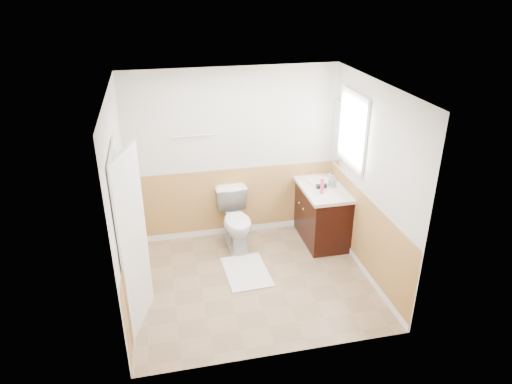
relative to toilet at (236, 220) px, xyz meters
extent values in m
plane|color=#8C7051|center=(0.04, -0.92, -0.41)|extent=(3.00, 3.00, 0.00)
plane|color=white|center=(0.04, -0.92, 2.09)|extent=(3.00, 3.00, 0.00)
plane|color=silver|center=(0.04, 0.38, 0.84)|extent=(3.00, 0.00, 3.00)
plane|color=silver|center=(0.04, -2.22, 0.84)|extent=(3.00, 0.00, 3.00)
plane|color=silver|center=(-1.46, -0.92, 0.84)|extent=(0.00, 3.00, 3.00)
plane|color=silver|center=(1.54, -0.92, 0.84)|extent=(0.00, 3.00, 3.00)
plane|color=tan|center=(0.04, 0.37, 0.09)|extent=(3.00, 0.00, 3.00)
plane|color=tan|center=(0.04, -2.21, 0.09)|extent=(3.00, 0.00, 3.00)
plane|color=tan|center=(-1.45, -0.92, 0.09)|extent=(0.00, 2.60, 2.60)
plane|color=tan|center=(1.53, -0.92, 0.09)|extent=(0.00, 2.60, 2.60)
imported|color=white|center=(0.00, 0.00, 0.00)|extent=(0.50, 0.82, 0.82)
cube|color=white|center=(0.00, -0.71, -0.40)|extent=(0.59, 0.83, 0.02)
cube|color=black|center=(1.25, -0.04, -0.01)|extent=(0.55, 1.10, 0.80)
sphere|color=silver|center=(0.95, -0.14, 0.14)|extent=(0.03, 0.03, 0.03)
sphere|color=silver|center=(0.95, 0.06, 0.14)|extent=(0.03, 0.03, 0.03)
cube|color=silver|center=(1.24, -0.04, 0.42)|extent=(0.60, 1.15, 0.05)
cylinder|color=white|center=(1.25, 0.11, 0.45)|extent=(0.36, 0.36, 0.02)
cylinder|color=silver|center=(1.43, 0.11, 0.51)|extent=(0.02, 0.02, 0.14)
cylinder|color=#F03E92|center=(1.15, -0.29, 0.55)|extent=(0.05, 0.05, 0.22)
imported|color=#979DAA|center=(1.37, -0.12, 0.53)|extent=(0.10, 0.10, 0.18)
cylinder|color=black|center=(1.20, -0.13, 0.48)|extent=(0.14, 0.07, 0.07)
cylinder|color=black|center=(1.17, -0.09, 0.45)|extent=(0.03, 0.03, 0.07)
cube|color=silver|center=(1.52, 0.18, 1.14)|extent=(0.02, 0.35, 0.90)
cube|color=white|center=(1.51, -0.33, 1.34)|extent=(0.04, 0.80, 1.00)
cube|color=white|center=(1.53, -0.33, 1.34)|extent=(0.01, 0.70, 0.90)
cube|color=white|center=(-1.36, -1.37, 0.61)|extent=(0.29, 0.78, 2.04)
cube|color=white|center=(-1.44, -1.37, 0.62)|extent=(0.02, 0.92, 2.10)
sphere|color=silver|center=(-1.30, -1.04, 0.54)|extent=(0.06, 0.06, 0.06)
cylinder|color=silver|center=(-0.51, 0.33, 1.19)|extent=(0.62, 0.02, 0.02)
cylinder|color=silver|center=(-0.06, 0.31, 0.29)|extent=(0.14, 0.02, 0.02)
cylinder|color=white|center=(-0.06, 0.31, 0.29)|extent=(0.10, 0.11, 0.11)
cube|color=white|center=(-0.06, 0.31, 0.18)|extent=(0.10, 0.01, 0.16)
camera|label=1|loc=(-0.99, -5.74, 3.21)|focal=32.65mm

